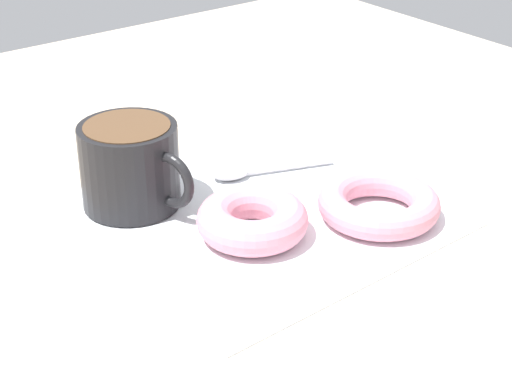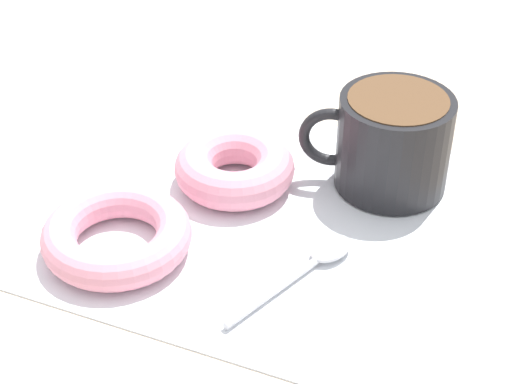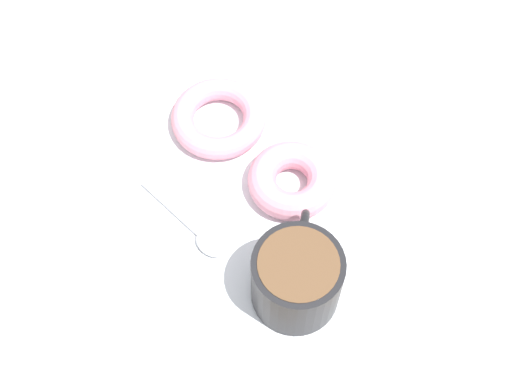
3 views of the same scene
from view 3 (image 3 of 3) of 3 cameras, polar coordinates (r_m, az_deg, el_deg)
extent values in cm
cube|color=beige|center=(80.02, 1.98, -0.51)|extent=(120.00, 120.00, 2.00)
cube|color=white|center=(78.47, 0.00, -0.76)|extent=(30.48, 30.48, 0.30)
cylinder|color=black|center=(70.29, 3.26, -7.01)|extent=(8.99, 8.99, 7.77)
cylinder|color=brown|center=(66.89, 3.42, -5.82)|extent=(7.79, 7.79, 0.60)
torus|color=black|center=(72.30, 3.76, -3.43)|extent=(5.29, 2.31, 5.25)
torus|color=pink|center=(77.90, 2.87, 0.95)|extent=(9.69, 9.69, 3.14)
torus|color=pink|center=(82.68, -3.01, 5.93)|extent=(10.99, 10.99, 2.63)
ellipsoid|color=silver|center=(75.65, -3.69, -4.16)|extent=(3.46, 4.20, 0.90)
cylinder|color=silver|center=(77.99, -6.66, -1.47)|extent=(3.79, 9.39, 0.56)
camera|label=1|loc=(0.97, 44.77, 27.85)|focal=60.00mm
camera|label=2|loc=(0.70, -50.75, 15.69)|focal=60.00mm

